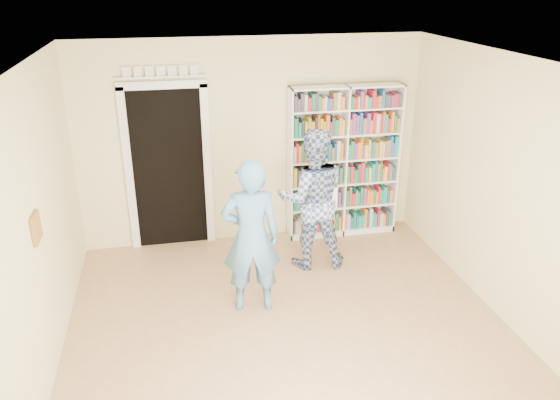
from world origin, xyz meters
name	(u,v)px	position (x,y,z in m)	size (l,w,h in m)	color
floor	(295,344)	(0.00, 0.00, 0.00)	(5.00, 5.00, 0.00)	#A4774F
ceiling	(298,68)	(0.00, 0.00, 2.70)	(5.00, 5.00, 0.00)	white
wall_back	(252,142)	(0.00, 2.50, 1.35)	(4.50, 4.50, 0.00)	beige
wall_left	(30,244)	(-2.25, 0.00, 1.35)	(5.00, 5.00, 0.00)	beige
wall_right	(520,200)	(2.25, 0.00, 1.35)	(5.00, 5.00, 0.00)	beige
bookshelf	(344,162)	(1.22, 2.34, 1.05)	(1.51, 0.28, 2.08)	white
doorway	(168,161)	(-1.10, 2.48, 1.18)	(1.10, 0.08, 2.43)	black
wall_art	(36,228)	(-2.23, 0.20, 1.40)	(0.03, 0.25, 0.25)	brown
man_blue	(251,237)	(-0.31, 0.73, 0.86)	(0.62, 0.41, 1.71)	#5088B2
man_plaid	(312,199)	(0.57, 1.56, 0.88)	(0.85, 0.67, 1.76)	#2D4789
paper_sheet	(330,199)	(0.75, 1.39, 0.93)	(0.19, 0.01, 0.27)	white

